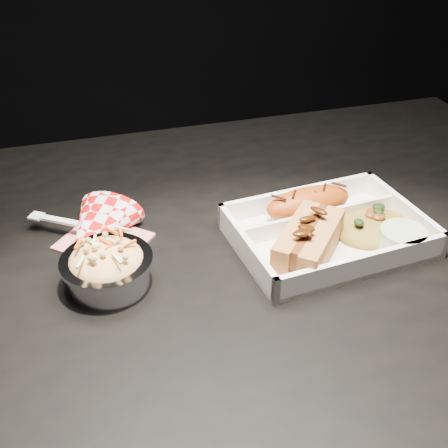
{
  "coord_description": "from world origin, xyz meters",
  "views": [
    {
      "loc": [
        -0.16,
        -0.58,
        1.2
      ],
      "look_at": [
        -0.0,
        -0.03,
        0.81
      ],
      "focal_mm": 45.0,
      "sensor_mm": 36.0,
      "label": 1
    }
  ],
  "objects_px": {
    "dining_table": "(220,300)",
    "food_tray": "(327,235)",
    "hotdog": "(309,239)",
    "fried_pastry": "(308,203)",
    "foil_coleslaw_cup": "(107,265)",
    "napkin_fork": "(94,230)"
  },
  "relations": [
    {
      "from": "dining_table",
      "to": "napkin_fork",
      "type": "xyz_separation_m",
      "value": [
        -0.16,
        0.07,
        0.11
      ]
    },
    {
      "from": "fried_pastry",
      "to": "foil_coleslaw_cup",
      "type": "bearing_deg",
      "value": -167.33
    },
    {
      "from": "fried_pastry",
      "to": "hotdog",
      "type": "bearing_deg",
      "value": -113.22
    },
    {
      "from": "hotdog",
      "to": "napkin_fork",
      "type": "height_order",
      "value": "napkin_fork"
    },
    {
      "from": "fried_pastry",
      "to": "napkin_fork",
      "type": "height_order",
      "value": "napkin_fork"
    },
    {
      "from": "dining_table",
      "to": "napkin_fork",
      "type": "distance_m",
      "value": 0.2
    },
    {
      "from": "fried_pastry",
      "to": "foil_coleslaw_cup",
      "type": "xyz_separation_m",
      "value": [
        -0.29,
        -0.07,
        0.0
      ]
    },
    {
      "from": "dining_table",
      "to": "foil_coleslaw_cup",
      "type": "xyz_separation_m",
      "value": [
        -0.15,
        -0.03,
        0.12
      ]
    },
    {
      "from": "dining_table",
      "to": "hotdog",
      "type": "xyz_separation_m",
      "value": [
        0.1,
        -0.05,
        0.12
      ]
    },
    {
      "from": "dining_table",
      "to": "food_tray",
      "type": "distance_m",
      "value": 0.18
    },
    {
      "from": "food_tray",
      "to": "hotdog",
      "type": "relative_size",
      "value": 2.01
    },
    {
      "from": "dining_table",
      "to": "napkin_fork",
      "type": "height_order",
      "value": "napkin_fork"
    },
    {
      "from": "dining_table",
      "to": "foil_coleslaw_cup",
      "type": "relative_size",
      "value": 10.79
    },
    {
      "from": "hotdog",
      "to": "fried_pastry",
      "type": "bearing_deg",
      "value": 18.23
    },
    {
      "from": "dining_table",
      "to": "fried_pastry",
      "type": "relative_size",
      "value": 9.25
    },
    {
      "from": "foil_coleslaw_cup",
      "to": "fried_pastry",
      "type": "bearing_deg",
      "value": 12.67
    },
    {
      "from": "dining_table",
      "to": "food_tray",
      "type": "xyz_separation_m",
      "value": [
        0.15,
        -0.02,
        0.1
      ]
    },
    {
      "from": "dining_table",
      "to": "food_tray",
      "type": "height_order",
      "value": "food_tray"
    },
    {
      "from": "food_tray",
      "to": "foil_coleslaw_cup",
      "type": "bearing_deg",
      "value": 176.46
    },
    {
      "from": "hotdog",
      "to": "napkin_fork",
      "type": "bearing_deg",
      "value": 106.31
    },
    {
      "from": "dining_table",
      "to": "hotdog",
      "type": "distance_m",
      "value": 0.17
    },
    {
      "from": "fried_pastry",
      "to": "dining_table",
      "type": "bearing_deg",
      "value": -167.06
    }
  ]
}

